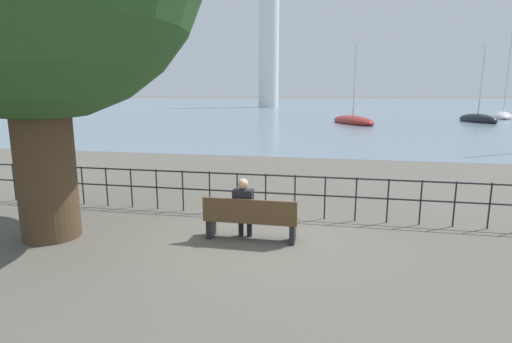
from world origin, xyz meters
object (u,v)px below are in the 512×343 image
object	(u,v)px
seated_person_left	(244,206)
sailboat_4	(503,116)
park_bench	(250,220)
harbor_lighthouse	(269,44)
sailboat_0	(353,121)
sailboat_3	(478,119)

from	to	relation	value
seated_person_left	sailboat_4	distance (m)	52.27
park_bench	harbor_lighthouse	size ratio (longest dim) A/B	0.06
harbor_lighthouse	seated_person_left	bearing A→B (deg)	-80.55
park_bench	harbor_lighthouse	xyz separation A→B (m)	(-14.18, 84.33, 13.51)
park_bench	sailboat_4	bearing A→B (deg)	65.38
sailboat_0	park_bench	bearing A→B (deg)	-117.82
sailboat_0	sailboat_4	xyz separation A→B (m)	(18.60, 12.86, 0.05)
sailboat_0	harbor_lighthouse	xyz separation A→B (m)	(-17.36, 49.66, 13.69)
seated_person_left	harbor_lighthouse	world-z (taller)	harbor_lighthouse
park_bench	sailboat_3	distance (m)	42.52
seated_person_left	sailboat_4	xyz separation A→B (m)	(21.94, 47.44, -0.40)
harbor_lighthouse	park_bench	bearing A→B (deg)	-80.45
sailboat_3	harbor_lighthouse	bearing A→B (deg)	104.67
park_bench	seated_person_left	world-z (taller)	seated_person_left
seated_person_left	park_bench	bearing A→B (deg)	-25.43
park_bench	seated_person_left	distance (m)	0.32
harbor_lighthouse	sailboat_0	bearing A→B (deg)	-70.74
sailboat_3	sailboat_0	bearing A→B (deg)	179.78
park_bench	seated_person_left	bearing A→B (deg)	154.57
sailboat_3	harbor_lighthouse	world-z (taller)	harbor_lighthouse
park_bench	sailboat_0	bearing A→B (deg)	84.76
sailboat_0	sailboat_3	bearing A→B (deg)	-3.36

